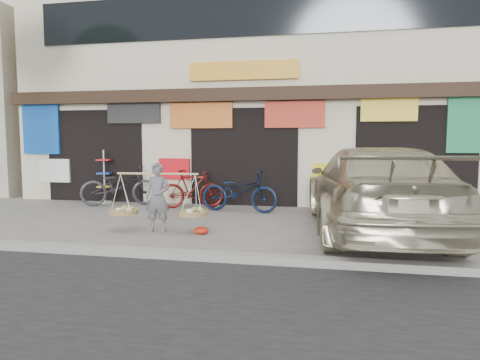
% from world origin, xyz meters
% --- Properties ---
extents(ground, '(70.00, 70.00, 0.00)m').
position_xyz_m(ground, '(0.00, 0.00, 0.00)').
color(ground, gray).
rests_on(ground, ground).
extents(kerb, '(70.00, 0.25, 0.12)m').
position_xyz_m(kerb, '(0.00, -2.00, 0.06)').
color(kerb, gray).
rests_on(kerb, ground).
extents(shophouse_block, '(14.00, 6.32, 7.00)m').
position_xyz_m(shophouse_block, '(-0.00, 6.42, 3.45)').
color(shophouse_block, beige).
rests_on(shophouse_block, ground).
extents(street_vendor, '(1.98, 0.65, 1.38)m').
position_xyz_m(street_vendor, '(-1.03, -0.24, 0.62)').
color(street_vendor, slate).
rests_on(street_vendor, ground).
extents(bike_0, '(2.23, 1.50, 1.11)m').
position_xyz_m(bike_0, '(-3.38, 2.79, 0.55)').
color(bike_0, '#2D2D32').
rests_on(bike_0, ground).
extents(bike_1, '(1.78, 1.05, 1.03)m').
position_xyz_m(bike_1, '(-1.28, 2.78, 0.52)').
color(bike_1, '#56120E').
rests_on(bike_1, ground).
extents(bike_2, '(2.08, 0.95, 1.06)m').
position_xyz_m(bike_2, '(0.09, 2.40, 0.53)').
color(bike_2, black).
rests_on(bike_2, ground).
extents(suv, '(2.78, 5.98, 1.69)m').
position_xyz_m(suv, '(3.16, 0.55, 0.84)').
color(suv, '#B9B395').
rests_on(suv, ground).
extents(display_rack, '(0.45, 0.45, 1.54)m').
position_xyz_m(display_rack, '(-4.04, 3.17, 0.62)').
color(display_rack, silver).
rests_on(display_rack, ground).
extents(red_bag, '(0.31, 0.25, 0.14)m').
position_xyz_m(red_bag, '(-0.14, -0.28, 0.07)').
color(red_bag, red).
rests_on(red_bag, ground).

